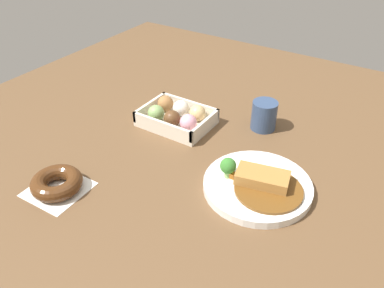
{
  "coord_description": "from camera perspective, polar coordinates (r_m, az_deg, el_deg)",
  "views": [
    {
      "loc": [
        0.34,
        -0.6,
        0.56
      ],
      "look_at": [
        -0.06,
        0.04,
        0.03
      ],
      "focal_mm": 35.82,
      "sensor_mm": 36.0,
      "label": 1
    }
  ],
  "objects": [
    {
      "name": "coffee_mug",
      "position": [
        1.03,
        10.67,
        4.21
      ],
      "size": [
        0.07,
        0.07,
        0.08
      ],
      "primitive_type": "cylinder",
      "color": "#33476B",
      "rests_on": "ground_plane"
    },
    {
      "name": "ground_plane",
      "position": [
        0.89,
        2.16,
        -4.0
      ],
      "size": [
        1.6,
        1.6,
        0.0
      ],
      "primitive_type": "plane",
      "color": "brown"
    },
    {
      "name": "curry_plate",
      "position": [
        0.84,
        9.75,
        -5.92
      ],
      "size": [
        0.23,
        0.23,
        0.07
      ],
      "color": "white",
      "rests_on": "ground_plane"
    },
    {
      "name": "chocolate_ring_donut",
      "position": [
        0.87,
        -19.49,
        -5.53
      ],
      "size": [
        0.12,
        0.12,
        0.04
      ],
      "color": "white",
      "rests_on": "ground_plane"
    },
    {
      "name": "donut_box",
      "position": [
        1.04,
        -2.31,
        4.14
      ],
      "size": [
        0.19,
        0.14,
        0.06
      ],
      "color": "beige",
      "rests_on": "ground_plane"
    }
  ]
}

